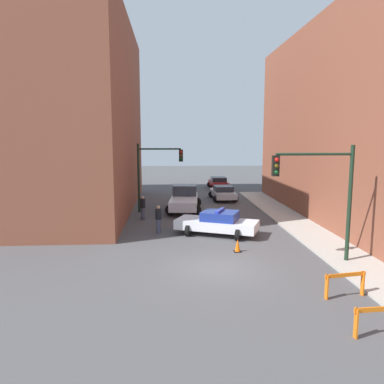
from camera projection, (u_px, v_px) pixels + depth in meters
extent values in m
plane|color=#4C4C4F|center=(218.00, 268.00, 16.29)|extent=(120.00, 120.00, 0.00)
cube|color=#B2ADA3|center=(356.00, 264.00, 16.66)|extent=(2.40, 44.00, 0.12)
cube|color=brown|center=(38.00, 116.00, 28.35)|extent=(14.00, 20.00, 14.47)
cylinder|color=black|center=(350.00, 204.00, 16.63)|extent=(0.18, 0.18, 5.20)
cylinder|color=black|center=(315.00, 154.00, 16.21)|extent=(3.40, 0.12, 0.12)
cube|color=black|center=(276.00, 166.00, 16.17)|extent=(0.30, 0.22, 0.90)
sphere|color=red|center=(277.00, 160.00, 15.99)|extent=(0.18, 0.18, 0.18)
sphere|color=#4C3D0C|center=(277.00, 166.00, 16.03)|extent=(0.18, 0.18, 0.18)
sphere|color=#0C4219|center=(276.00, 172.00, 16.07)|extent=(0.18, 0.18, 0.18)
cylinder|color=black|center=(139.00, 178.00, 28.20)|extent=(0.18, 0.18, 5.20)
cylinder|color=black|center=(160.00, 149.00, 27.98)|extent=(3.20, 0.12, 0.12)
cube|color=black|center=(181.00, 156.00, 28.15)|extent=(0.30, 0.22, 0.90)
sphere|color=red|center=(181.00, 152.00, 27.97)|extent=(0.18, 0.18, 0.18)
sphere|color=#4C3D0C|center=(181.00, 156.00, 28.01)|extent=(0.18, 0.18, 0.18)
sphere|color=#0C4219|center=(181.00, 159.00, 28.04)|extent=(0.18, 0.18, 0.18)
cube|color=white|center=(217.00, 225.00, 21.81)|extent=(5.05, 3.55, 0.55)
cube|color=navy|center=(220.00, 216.00, 21.67)|extent=(2.46, 2.27, 0.52)
cylinder|color=black|center=(188.00, 230.00, 21.54)|extent=(0.46, 0.69, 0.66)
cylinder|color=black|center=(198.00, 224.00, 23.13)|extent=(0.46, 0.69, 0.66)
cylinder|color=black|center=(238.00, 235.00, 20.57)|extent=(0.46, 0.69, 0.66)
cylinder|color=black|center=(244.00, 228.00, 22.16)|extent=(0.46, 0.69, 0.66)
cube|color=#2633BF|center=(220.00, 210.00, 21.63)|extent=(0.73, 1.35, 0.12)
cube|color=silver|center=(184.00, 201.00, 28.88)|extent=(2.47, 5.56, 0.70)
cube|color=#2D333D|center=(185.00, 190.00, 29.85)|extent=(1.99, 1.89, 0.80)
cylinder|color=black|center=(174.00, 202.00, 30.62)|extent=(0.82, 0.33, 0.80)
cylinder|color=black|center=(196.00, 202.00, 30.57)|extent=(0.82, 0.33, 0.80)
cylinder|color=black|center=(171.00, 210.00, 27.30)|extent=(0.82, 0.33, 0.80)
cylinder|color=black|center=(196.00, 210.00, 27.25)|extent=(0.82, 0.33, 0.80)
cube|color=silver|center=(223.00, 194.00, 34.16)|extent=(1.96, 4.36, 0.52)
cube|color=#232833|center=(223.00, 188.00, 33.92)|extent=(1.65, 1.86, 0.48)
cylinder|color=black|center=(212.00, 194.00, 35.43)|extent=(0.63, 0.24, 0.62)
cylinder|color=black|center=(229.00, 194.00, 35.59)|extent=(0.63, 0.24, 0.62)
cylinder|color=black|center=(216.00, 199.00, 32.80)|extent=(0.63, 0.24, 0.62)
cylinder|color=black|center=(235.00, 199.00, 32.97)|extent=(0.63, 0.24, 0.62)
cube|color=maroon|center=(218.00, 184.00, 41.74)|extent=(1.83, 4.31, 0.52)
cube|color=#232833|center=(219.00, 179.00, 41.50)|extent=(1.60, 1.82, 0.48)
cylinder|color=black|center=(210.00, 184.00, 43.04)|extent=(0.62, 0.22, 0.62)
cylinder|color=black|center=(224.00, 184.00, 43.15)|extent=(0.62, 0.22, 0.62)
cylinder|color=black|center=(212.00, 187.00, 40.41)|extent=(0.62, 0.22, 0.62)
cylinder|color=black|center=(228.00, 187.00, 40.52)|extent=(0.62, 0.22, 0.62)
cylinder|color=#474C66|center=(159.00, 226.00, 22.31)|extent=(0.35, 0.35, 0.82)
cylinder|color=black|center=(158.00, 214.00, 22.21)|extent=(0.45, 0.45, 0.62)
sphere|color=tan|center=(158.00, 207.00, 22.15)|extent=(0.27, 0.27, 0.22)
cylinder|color=#474C66|center=(143.00, 214.00, 25.92)|extent=(0.40, 0.40, 0.82)
cylinder|color=black|center=(143.00, 203.00, 25.81)|extent=(0.51, 0.51, 0.62)
sphere|color=tan|center=(143.00, 197.00, 25.75)|extent=(0.31, 0.31, 0.22)
cube|color=orange|center=(381.00, 309.00, 10.55)|extent=(1.60, 0.16, 0.14)
cube|color=orange|center=(356.00, 323.00, 10.51)|extent=(0.06, 0.16, 0.90)
cube|color=orange|center=(346.00, 275.00, 13.18)|extent=(1.59, 0.31, 0.14)
cube|color=orange|center=(327.00, 287.00, 13.07)|extent=(0.08, 0.17, 0.90)
cube|color=orange|center=(363.00, 283.00, 13.39)|extent=(0.08, 0.17, 0.90)
cube|color=black|center=(237.00, 251.00, 18.61)|extent=(0.36, 0.36, 0.04)
cone|color=#F2600C|center=(238.00, 245.00, 18.56)|extent=(0.28, 0.28, 0.62)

